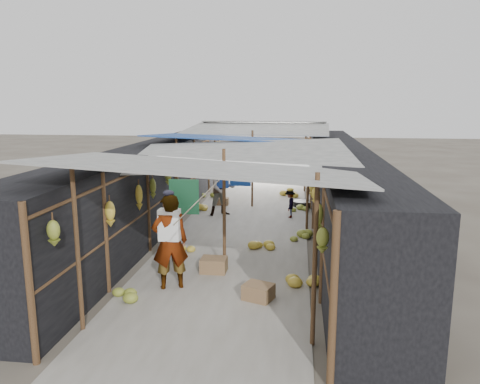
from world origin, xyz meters
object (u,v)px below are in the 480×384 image
at_px(black_basin, 302,204).
at_px(vendor_elderly, 170,242).
at_px(crate_near, 214,265).
at_px(vendor_seated, 290,204).
at_px(shopper_blue, 222,189).

bearing_deg(black_basin, vendor_elderly, -108.93).
xyz_separation_m(crate_near, vendor_seated, (1.49, 4.90, 0.28)).
height_order(shopper_blue, vendor_seated, shopper_blue).
height_order(vendor_elderly, vendor_seated, vendor_elderly).
bearing_deg(shopper_blue, crate_near, -111.08).
bearing_deg(crate_near, black_basin, 74.34).
bearing_deg(vendor_elderly, crate_near, -148.07).
xyz_separation_m(black_basin, vendor_elderly, (-2.56, -7.45, 0.84)).
distance_m(black_basin, vendor_elderly, 7.92).
distance_m(crate_near, vendor_seated, 5.13).
height_order(black_basin, vendor_elderly, vendor_elderly).
bearing_deg(crate_near, shopper_blue, 97.63).
xyz_separation_m(black_basin, shopper_blue, (-2.51, -1.56, 0.76)).
relative_size(vendor_elderly, shopper_blue, 1.09).
bearing_deg(crate_near, vendor_elderly, -125.35).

